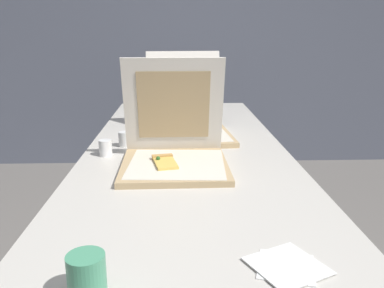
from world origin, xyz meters
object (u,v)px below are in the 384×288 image
pizza_box_front (174,152)px  cup_printed_front (87,276)px  napkin_pile (287,266)px  cup_white_mid (125,139)px  cup_white_near_center (106,148)px  cup_white_far (140,122)px  pizza_box_middle (188,124)px  table (186,157)px

pizza_box_front → cup_printed_front: size_ratio=4.52×
napkin_pile → cup_white_mid: bearing=115.9°
cup_white_near_center → cup_white_far: 0.50m
pizza_box_front → pizza_box_middle: bearing=81.1°
pizza_box_front → cup_white_far: pizza_box_front is taller
table → napkin_pile: (0.20, -0.94, 0.05)m
pizza_box_front → napkin_pile: pizza_box_front is taller
cup_white_far → napkin_pile: 1.39m
pizza_box_middle → cup_white_far: size_ratio=8.38×
cup_white_mid → pizza_box_front: bearing=-51.6°
cup_white_near_center → cup_white_far: (0.09, 0.50, 0.00)m
pizza_box_front → pizza_box_middle: 0.47m
napkin_pile → pizza_box_front: bearing=109.8°
cup_white_far → cup_printed_front: bearing=-88.9°
table → pizza_box_front: pizza_box_front is taller
pizza_box_front → napkin_pile: (0.25, -0.68, -0.05)m
cup_white_near_center → cup_printed_front: bearing=-82.4°
cup_white_far → cup_white_mid: size_ratio=1.00×
cup_white_near_center → table: bearing=19.5°
cup_white_far → napkin_pile: cup_white_far is taller
pizza_box_front → cup_printed_front: bearing=-102.7°
cup_white_near_center → cup_white_far: size_ratio=1.00×
table → cup_white_mid: size_ratio=34.09×
table → cup_white_far: 0.45m
cup_printed_front → pizza_box_middle: bearing=79.6°
pizza_box_front → pizza_box_middle: size_ratio=0.73×
table → cup_white_near_center: 0.36m
pizza_box_middle → cup_white_far: (-0.25, 0.17, -0.02)m
cup_white_near_center → cup_white_far: same height
table → cup_white_far: (-0.24, 0.38, 0.08)m
cup_white_near_center → napkin_pile: bearing=-57.4°
pizza_box_middle → cup_white_near_center: pizza_box_middle is taller
cup_white_mid → napkin_pile: cup_white_mid is taller
cup_white_mid → napkin_pile: size_ratio=0.34×
table → cup_printed_front: bearing=-101.6°
pizza_box_front → cup_white_mid: size_ratio=6.08×
cup_white_near_center → cup_printed_front: size_ratio=0.74×
pizza_box_middle → napkin_pile: (0.18, -1.15, -0.05)m
cup_white_mid → pizza_box_middle: bearing=33.0°
table → pizza_box_middle: (0.02, 0.21, 0.10)m
cup_white_far → cup_printed_front: (0.03, -1.41, 0.01)m
cup_white_mid → napkin_pile: 1.07m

